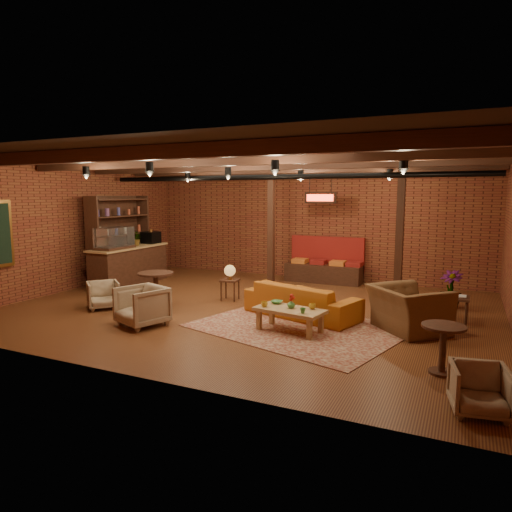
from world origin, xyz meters
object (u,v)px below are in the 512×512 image
at_px(sofa, 302,300).
at_px(side_table_book, 456,298).
at_px(round_table_left, 156,284).
at_px(round_table_right, 443,341).
at_px(plant_tall, 453,252).
at_px(armchair_a, 103,293).
at_px(side_table_lamp, 230,273).
at_px(coffee_table, 289,311).
at_px(armchair_right, 409,302).
at_px(armchair_far, 480,388).
at_px(armchair_b, 142,304).

height_order(sofa, side_table_book, sofa).
bearing_deg(round_table_left, sofa, 12.96).
distance_m(round_table_right, plant_tall, 4.07).
distance_m(armchair_a, side_table_book, 7.16).
bearing_deg(armchair_a, side_table_lamp, -9.23).
relative_size(coffee_table, round_table_right, 1.92).
distance_m(armchair_right, round_table_right, 1.97).
bearing_deg(round_table_right, round_table_left, 167.50).
xyz_separation_m(round_table_right, armchair_far, (0.44, -1.07, -0.15)).
bearing_deg(side_table_lamp, round_table_left, -128.21).
height_order(sofa, round_table_right, round_table_right).
distance_m(round_table_left, armchair_b, 1.27).
relative_size(sofa, coffee_table, 1.77).
bearing_deg(sofa, side_table_book, -149.54).
bearing_deg(round_table_left, round_table_right, -12.50).
relative_size(side_table_lamp, plant_tall, 0.34).
bearing_deg(armchair_b, round_table_right, 18.64).
distance_m(coffee_table, plant_tall, 4.08).
relative_size(round_table_left, armchair_a, 1.22).
distance_m(side_table_lamp, armchair_a, 2.81).
distance_m(sofa, armchair_a, 4.26).
bearing_deg(armchair_right, round_table_left, 52.90).
bearing_deg(armchair_far, coffee_table, 135.95).
relative_size(sofa, side_table_book, 4.12).
xyz_separation_m(armchair_a, round_table_right, (6.82, -0.82, 0.13)).
distance_m(side_table_lamp, round_table_left, 1.73).
height_order(sofa, plant_tall, plant_tall).
distance_m(armchair_b, armchair_right, 4.87).
height_order(sofa, armchair_a, sofa).
relative_size(sofa, armchair_far, 3.81).
bearing_deg(round_table_left, coffee_table, -6.19).
bearing_deg(round_table_right, armchair_far, -67.65).
relative_size(coffee_table, armchair_a, 2.03).
bearing_deg(round_table_left, side_table_book, 13.35).
bearing_deg(coffee_table, sofa, 97.02).
bearing_deg(armchair_a, sofa, -34.00).
bearing_deg(sofa, armchair_right, -166.92).
height_order(coffee_table, armchair_right, armchair_right).
xyz_separation_m(sofa, armchair_far, (3.16, -3.05, -0.03)).
distance_m(sofa, armchair_far, 4.39).
relative_size(sofa, plant_tall, 0.95).
bearing_deg(plant_tall, round_table_left, -154.62).
bearing_deg(armchair_right, plant_tall, -59.86).
bearing_deg(armchair_right, round_table_right, 156.23).
height_order(armchair_right, plant_tall, plant_tall).
bearing_deg(armchair_far, plant_tall, 84.74).
distance_m(armchair_a, round_table_right, 6.87).
bearing_deg(armchair_far, armchair_right, 100.12).
relative_size(armchair_b, armchair_right, 0.66).
bearing_deg(armchair_right, side_table_book, -86.28).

